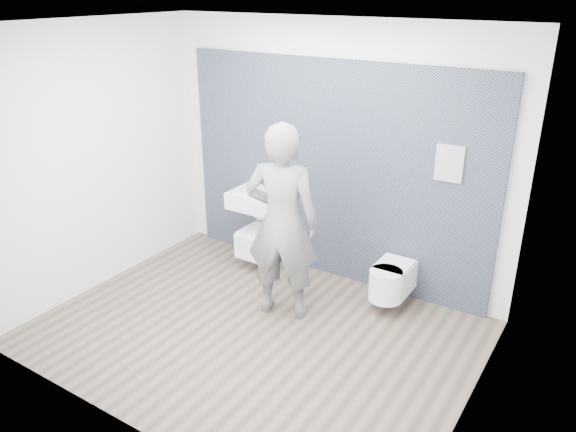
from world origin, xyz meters
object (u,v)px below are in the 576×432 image
Objects in this scene: washbasin at (259,200)px; toilet_square at (259,240)px; visitor at (282,223)px; toilet_rounded at (390,280)px.

washbasin is 1.01× the size of toilet_square.
visitor is at bearing -42.11° from toilet_square.
toilet_square is 1.05× the size of toilet_rounded.
toilet_square is at bearing 178.23° from toilet_rounded.
toilet_rounded is 0.30× the size of visitor.
visitor is (-0.87, -0.67, 0.68)m from toilet_rounded.
toilet_rounded is at bearing -159.61° from visitor.
washbasin is at bearing -59.86° from visitor.
washbasin reaches higher than toilet_square.
washbasin is at bearing 177.84° from toilet_rounded.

